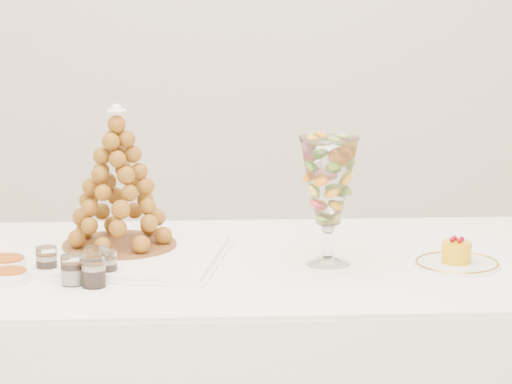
{
  "coord_description": "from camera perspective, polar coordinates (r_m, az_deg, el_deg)",
  "views": [
    {
      "loc": [
        0.15,
        -2.65,
        1.62
      ],
      "look_at": [
        0.11,
        0.22,
        1.0
      ],
      "focal_mm": 85.0,
      "sensor_mm": 36.0,
      "label": 1
    }
  ],
  "objects": [
    {
      "name": "lace_tray",
      "position": [
        3.0,
        -7.08,
        -2.97
      ],
      "size": [
        0.6,
        0.48,
        0.02
      ],
      "primitive_type": "cube",
      "rotation": [
        0.0,
        0.0,
        -0.13
      ],
      "color": "white",
      "rests_on": "buffet_table"
    },
    {
      "name": "verrine_b",
      "position": [
        2.83,
        -7.53,
        -3.32
      ],
      "size": [
        0.07,
        0.07,
        0.07
      ],
      "primitive_type": "cylinder",
      "rotation": [
        0.0,
        0.0,
        -0.26
      ],
      "color": "white",
      "rests_on": "buffet_table"
    },
    {
      "name": "verrine_e",
      "position": [
        2.76,
        -7.65,
        -3.7
      ],
      "size": [
        0.06,
        0.06,
        0.07
      ],
      "primitive_type": "cylinder",
      "rotation": [
        0.0,
        0.0,
        0.09
      ],
      "color": "white",
      "rests_on": "buffet_table"
    },
    {
      "name": "ramekin_back",
      "position": [
        2.93,
        -11.71,
        -3.4
      ],
      "size": [
        0.1,
        0.1,
        0.03
      ],
      "primitive_type": "cylinder",
      "color": "white",
      "rests_on": "buffet_table"
    },
    {
      "name": "mousse_cake",
      "position": [
        2.95,
        9.41,
        -2.79
      ],
      "size": [
        0.07,
        0.07,
        0.06
      ],
      "color": "#EDAB0B",
      "rests_on": "cake_plate"
    },
    {
      "name": "verrine_a",
      "position": [
        2.88,
        -9.83,
        -3.21
      ],
      "size": [
        0.06,
        0.06,
        0.07
      ],
      "primitive_type": "cylinder",
      "rotation": [
        0.0,
        0.0,
        -0.24
      ],
      "color": "white",
      "rests_on": "buffet_table"
    },
    {
      "name": "cake_plate",
      "position": [
        2.95,
        9.44,
        -3.38
      ],
      "size": [
        0.21,
        0.21,
        0.01
      ],
      "primitive_type": "cylinder",
      "color": "white",
      "rests_on": "buffet_table"
    },
    {
      "name": "verrine_d",
      "position": [
        2.79,
        -8.65,
        -3.65
      ],
      "size": [
        0.06,
        0.06,
        0.07
      ],
      "primitive_type": "cylinder",
      "rotation": [
        0.0,
        0.0,
        0.1
      ],
      "color": "white",
      "rests_on": "buffet_table"
    },
    {
      "name": "macaron_vase",
      "position": [
        2.89,
        3.44,
        0.46
      ],
      "size": [
        0.14,
        0.14,
        0.31
      ],
      "color": "white",
      "rests_on": "buffet_table"
    },
    {
      "name": "ramekin_front",
      "position": [
        2.83,
        -11.51,
        -3.95
      ],
      "size": [
        0.09,
        0.09,
        0.03
      ],
      "primitive_type": "cylinder",
      "color": "white",
      "rests_on": "buffet_table"
    },
    {
      "name": "verrine_c",
      "position": [
        2.83,
        -7.03,
        -3.4
      ],
      "size": [
        0.06,
        0.06,
        0.06
      ],
      "primitive_type": "cylinder",
      "rotation": [
        0.0,
        0.0,
        -0.28
      ],
      "color": "white",
      "rests_on": "buffet_table"
    },
    {
      "name": "croquembouche",
      "position": [
        3.01,
        -6.52,
        0.67
      ],
      "size": [
        0.29,
        0.29,
        0.36
      ],
      "rotation": [
        0.0,
        0.0,
        0.28
      ],
      "color": "brown",
      "rests_on": "lace_tray"
    }
  ]
}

